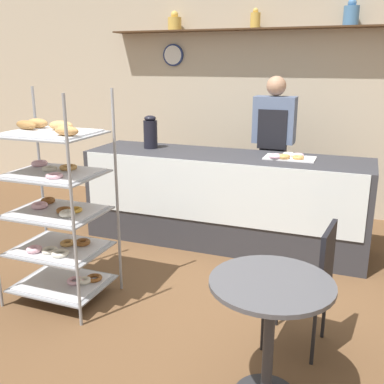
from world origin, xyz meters
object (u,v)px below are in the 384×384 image
cafe_chair (311,275)px  coffee_carafe (150,132)px  cafe_table (270,312)px  donut_tray_counter (288,157)px  pastry_rack (57,205)px  person_worker (273,149)px

cafe_chair → coffee_carafe: bearing=-124.1°
cafe_table → coffee_carafe: 2.83m
cafe_table → donut_tray_counter: 2.18m
cafe_table → donut_tray_counter: (-0.28, 2.12, 0.40)m
cafe_chair → cafe_table: bearing=-8.4°
pastry_rack → person_worker: person_worker is taller
person_worker → cafe_table: person_worker is taller
pastry_rack → cafe_table: 1.84m
pastry_rack → cafe_table: pastry_rack is taller
pastry_rack → person_worker: bearing=60.0°
pastry_rack → cafe_chair: pastry_rack is taller
donut_tray_counter → cafe_table: bearing=-82.4°
cafe_table → coffee_carafe: (-1.75, 2.15, 0.55)m
person_worker → donut_tray_counter: (0.24, -0.52, 0.03)m
person_worker → coffee_carafe: person_worker is taller
pastry_rack → cafe_chair: (1.89, 0.03, -0.26)m
person_worker → coffee_carafe: 1.32m
cafe_table → cafe_chair: 0.58m
cafe_table → coffee_carafe: size_ratio=2.10×
person_worker → pastry_rack: bearing=-120.0°
cafe_table → pastry_rack: bearing=162.9°
person_worker → cafe_chair: (0.67, -2.08, -0.39)m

